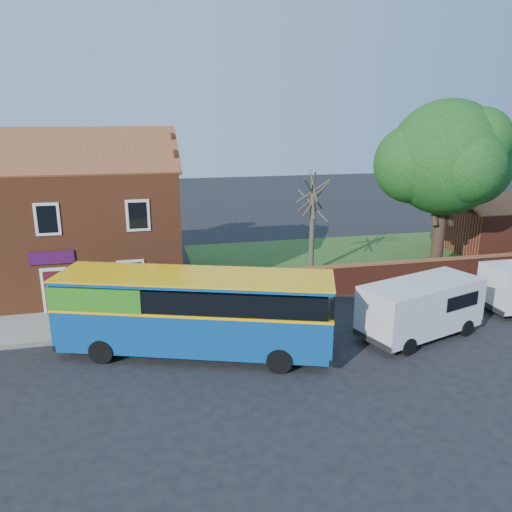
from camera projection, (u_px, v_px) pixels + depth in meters
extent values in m
plane|color=black|center=(230.00, 373.00, 18.29)|extent=(120.00, 120.00, 0.00)
cube|color=gray|center=(52.00, 327.00, 22.15)|extent=(18.00, 3.50, 0.12)
cube|color=slate|center=(46.00, 344.00, 20.51)|extent=(18.00, 0.15, 0.14)
cube|color=#426B28|center=(387.00, 257.00, 33.29)|extent=(26.00, 12.00, 0.04)
cube|color=brown|center=(63.00, 229.00, 26.68)|extent=(12.00, 8.00, 6.50)
cube|color=brown|center=(47.00, 151.00, 23.65)|extent=(12.30, 4.08, 2.16)
cube|color=brown|center=(60.00, 146.00, 27.40)|extent=(12.30, 4.08, 2.16)
cube|color=black|center=(47.00, 219.00, 22.53)|extent=(1.10, 0.06, 1.50)
cube|color=#4C0F19|center=(56.00, 292.00, 23.46)|extent=(0.95, 0.04, 2.10)
cube|color=silver|center=(56.00, 291.00, 23.47)|extent=(1.20, 0.06, 2.30)
cube|color=#3E0E3C|center=(52.00, 258.00, 22.99)|extent=(2.00, 0.06, 0.60)
cube|color=maroon|center=(440.00, 273.00, 27.47)|extent=(22.00, 0.30, 1.50)
cube|color=brown|center=(441.00, 259.00, 27.25)|extent=(22.00, 0.38, 0.10)
cube|color=maroon|center=(507.00, 229.00, 34.84)|extent=(8.00, 5.00, 3.00)
cube|color=brown|center=(499.00, 197.00, 35.46)|extent=(8.20, 2.56, 1.24)
cube|color=#0D458F|center=(196.00, 324.00, 19.58)|extent=(10.87, 6.00, 1.68)
cube|color=#FFB70D|center=(195.00, 304.00, 19.35)|extent=(10.90, 6.03, 0.10)
cube|color=black|center=(194.00, 292.00, 19.22)|extent=(10.48, 5.88, 0.84)
cube|color=#34891E|center=(107.00, 289.00, 19.59)|extent=(4.29, 3.73, 0.90)
cube|color=#0D458F|center=(194.00, 278.00, 19.06)|extent=(10.87, 6.00, 0.14)
cube|color=#FFB70D|center=(194.00, 276.00, 19.04)|extent=(10.92, 6.05, 0.06)
cylinder|color=black|center=(101.00, 351.00, 18.95)|extent=(0.99, 0.58, 0.95)
cylinder|color=black|center=(125.00, 325.00, 21.33)|extent=(0.99, 0.58, 0.95)
cylinder|color=black|center=(279.00, 361.00, 18.23)|extent=(0.99, 0.58, 0.95)
cylinder|color=black|center=(283.00, 332.00, 20.61)|extent=(0.99, 0.58, 0.95)
cube|color=silver|center=(421.00, 306.00, 21.05)|extent=(5.88, 3.76, 2.08)
cube|color=black|center=(460.00, 289.00, 22.18)|extent=(0.65, 1.80, 0.82)
cube|color=black|center=(460.00, 314.00, 22.64)|extent=(0.77, 2.11, 0.26)
cylinder|color=black|center=(408.00, 346.00, 19.61)|extent=(0.76, 0.43, 0.72)
cylinder|color=black|center=(371.00, 328.00, 21.32)|extent=(0.76, 0.43, 0.72)
cylinder|color=black|center=(466.00, 328.00, 21.34)|extent=(0.76, 0.43, 0.72)
cylinder|color=black|center=(428.00, 312.00, 23.05)|extent=(0.76, 0.43, 0.72)
cylinder|color=black|center=(492.00, 299.00, 24.75)|extent=(0.70, 0.22, 0.70)
cylinder|color=black|center=(438.00, 238.00, 29.69)|extent=(0.73, 0.73, 4.17)
sphere|color=#2B6E22|center=(446.00, 158.00, 28.41)|extent=(6.53, 6.53, 6.53)
sphere|color=#2B6E22|center=(471.00, 166.00, 29.31)|extent=(4.72, 4.72, 4.72)
sphere|color=#2B6E22|center=(413.00, 164.00, 28.65)|extent=(4.54, 4.54, 4.54)
cylinder|color=#4C4238|center=(312.00, 229.00, 29.44)|extent=(0.30, 0.30, 5.29)
cylinder|color=#4C4238|center=(313.00, 198.00, 28.93)|extent=(0.31, 2.58, 2.08)
cylinder|color=#4C4238|center=(313.00, 201.00, 28.98)|extent=(1.35, 1.90, 1.90)
cylinder|color=#4C4238|center=(313.00, 194.00, 28.88)|extent=(2.17, 0.99, 2.11)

